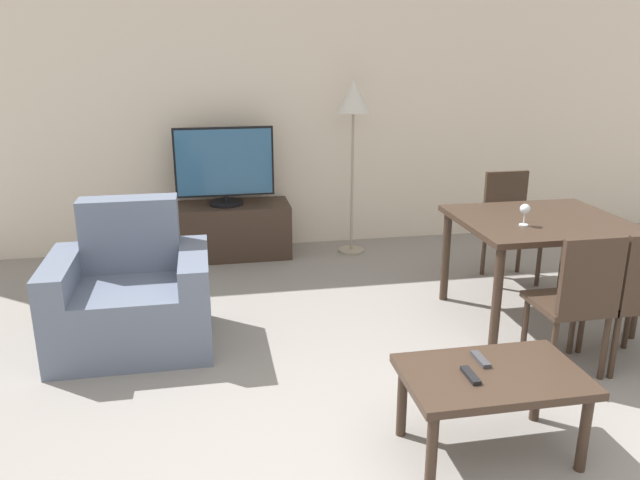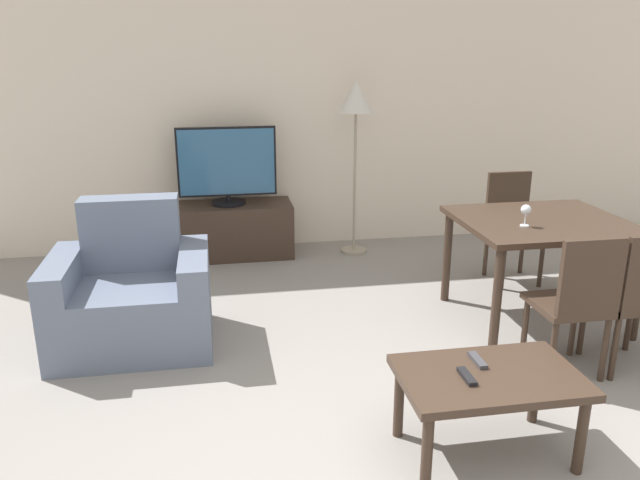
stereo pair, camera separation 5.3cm
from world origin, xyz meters
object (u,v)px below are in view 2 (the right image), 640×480
Objects in this scene: dining_table at (541,232)px; dining_chair_near at (577,299)px; tv at (227,166)px; dining_chair_near_right at (638,295)px; dining_chair_far at (512,221)px; armchair at (132,297)px; tv_stand at (230,230)px; coffee_table at (489,385)px; wine_glass_left at (526,211)px; floor_lamp at (356,107)px; remote_primary at (467,376)px; remote_secondary at (478,360)px.

dining_chair_near reaches higher than dining_table.
tv is 3.43m from dining_chair_near_right.
dining_table is at bearing -103.73° from dining_chair_far.
armchair is 3.03m from dining_chair_far.
tv_stand is at bearing 131.52° from dining_chair_near_right.
dining_chair_near is (0.79, 0.60, 0.12)m from coffee_table.
armchair is at bearing 174.62° from wine_glass_left.
wine_glass_left is at bearing -68.27° from floor_lamp.
dining_chair_near_right is (2.94, -0.89, 0.17)m from armchair.
dining_chair_far is 5.87× the size of remote_primary.
dining_table is 0.31m from wine_glass_left.
wine_glass_left is (-0.40, 0.65, 0.35)m from dining_chair_near_right.
armchair is 1.80m from tv_stand.
dining_chair_near is (1.87, -2.55, -0.35)m from tv.
floor_lamp reaches higher than coffee_table.
remote_secondary is (-0.01, 0.11, 0.07)m from coffee_table.
armchair is 0.89× the size of dining_table.
dining_chair_near is at bearing 180.00° from dining_chair_near_right.
dining_chair_near is 1.11m from remote_primary.
tv is at bearing 109.38° from remote_secondary.
floor_lamp is at bearing -4.30° from tv.
remote_secondary is (-0.80, -0.49, -0.05)m from dining_chair_near.
dining_chair_far is (2.94, 0.69, 0.17)m from armchair.
dining_chair_far reaches higher than remote_secondary.
wine_glass_left is (0.78, 1.25, 0.47)m from coffee_table.
tv_stand is 7.54× the size of remote_primary.
wine_glass_left is at bearing 57.99° from coffee_table.
armchair is 2.61m from wine_glass_left.
tv_stand is at bearing 139.56° from dining_table.
remote_primary is 1.62m from wine_glass_left.
dining_chair_near_right is at bearing 0.00° from dining_chair_near.
wine_glass_left is at bearing -145.50° from dining_table.
dining_chair_near_right is at bearing -16.90° from armchair.
floor_lamp reaches higher than armchair.
remote_primary and remote_secondary have the same top height.
dining_chair_near_right reaches higher than coffee_table.
coffee_table is at bearing -122.01° from wine_glass_left.
armchair is 1.12× the size of dining_chair_far.
floor_lamp is (1.14, -0.09, 1.10)m from tv_stand.
wine_glass_left is (0.72, -1.81, -0.51)m from floor_lamp.
tv is at bearing 175.70° from floor_lamp.
wine_glass_left is at bearing 55.11° from remote_secondary.
dining_table is at bearing 54.71° from coffee_table.
dining_chair_near is 1.00× the size of dining_chair_far.
floor_lamp is at bearing 141.75° from dining_chair_far.
dining_chair_far is at bearing 67.00° from wine_glass_left.
armchair reaches higher than dining_chair_near_right.
tv_stand is 1.28× the size of dining_chair_near.
coffee_table is (1.08, -3.15, -0.47)m from tv.
wine_glass_left is (0.91, 1.28, 0.40)m from remote_primary.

